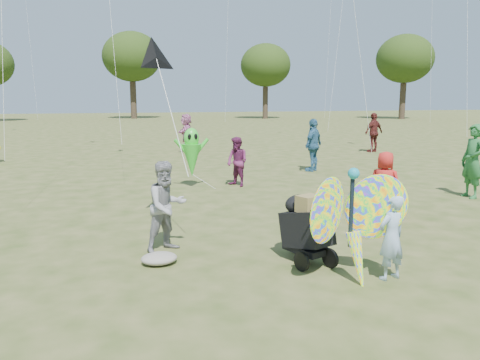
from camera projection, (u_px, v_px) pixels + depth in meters
name	position (u px, v px, depth m)	size (l,w,h in m)	color
ground	(280.00, 264.00, 7.36)	(160.00, 160.00, 0.00)	#51592B
child_girl	(391.00, 237.00, 6.64)	(0.46, 0.30, 1.25)	#91AFCE
adult_man	(167.00, 206.00, 7.89)	(0.75, 0.58, 1.54)	gray
grey_bag	(159.00, 258.00, 7.34)	(0.57, 0.47, 0.18)	gray
crowd_a	(384.00, 184.00, 10.21)	(0.70, 0.46, 1.44)	red
crowd_c	(313.00, 145.00, 16.58)	(1.09, 0.46, 1.87)	#316588
crowd_e	(237.00, 162.00, 13.74)	(0.71, 0.55, 1.46)	#66224D
crowd_f	(473.00, 161.00, 12.11)	(0.70, 0.46, 1.92)	#266631
crowd_h	(374.00, 132.00, 22.49)	(1.11, 0.46, 1.89)	#551F1C
crowd_j	(186.00, 133.00, 22.75)	(1.70, 0.54, 1.83)	#B26593
jogging_stroller	(306.00, 224.00, 7.39)	(0.72, 1.13, 1.09)	black
butterfly_kite	(354.00, 225.00, 6.49)	(1.74, 0.75, 1.84)	#FF282D
delta_kite_rig	(156.00, 58.00, 8.79)	(0.89, 1.63, 2.50)	black
alien_kite	(192.00, 155.00, 13.47)	(1.12, 0.69, 1.74)	green
tree_line	(155.00, 57.00, 49.61)	(91.78, 33.60, 10.79)	#3A2D21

